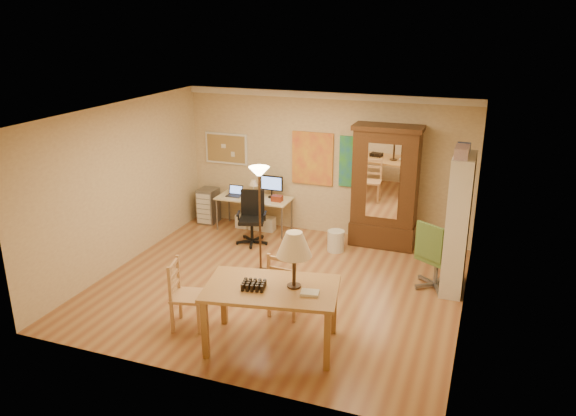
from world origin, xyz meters
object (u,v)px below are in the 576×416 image
(bookshelf, at_px, (458,225))
(office_chair_green, at_px, (434,271))
(dining_table, at_px, (280,275))
(computer_desk, at_px, (256,210))
(office_chair_black, at_px, (252,229))
(armoire, at_px, (385,195))

(bookshelf, bearing_deg, office_chair_green, -161.19)
(dining_table, relative_size, computer_desk, 1.24)
(dining_table, height_order, office_chair_black, dining_table)
(computer_desk, relative_size, armoire, 0.65)
(dining_table, height_order, armoire, armoire)
(dining_table, bearing_deg, office_chair_green, 54.31)
(dining_table, xyz_separation_m, office_chair_black, (-1.71, 3.02, -0.72))
(office_chair_black, bearing_deg, armoire, 18.24)
(bookshelf, bearing_deg, computer_desk, 161.49)
(computer_desk, height_order, office_chair_green, computer_desk)
(office_chair_black, relative_size, armoire, 0.44)
(bookshelf, bearing_deg, dining_table, -128.73)
(armoire, bearing_deg, computer_desk, -178.02)
(office_chair_black, distance_m, bookshelf, 3.77)
(armoire, relative_size, bookshelf, 1.05)
(dining_table, xyz_separation_m, armoire, (0.57, 3.77, -0.01))
(office_chair_green, bearing_deg, office_chair_black, 168.10)
(bookshelf, bearing_deg, office_chair_black, 170.33)
(office_chair_green, bearing_deg, bookshelf, 18.81)
(office_chair_green, distance_m, armoire, 1.94)
(office_chair_green, bearing_deg, computer_desk, 158.94)
(armoire, bearing_deg, office_chair_black, -161.76)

